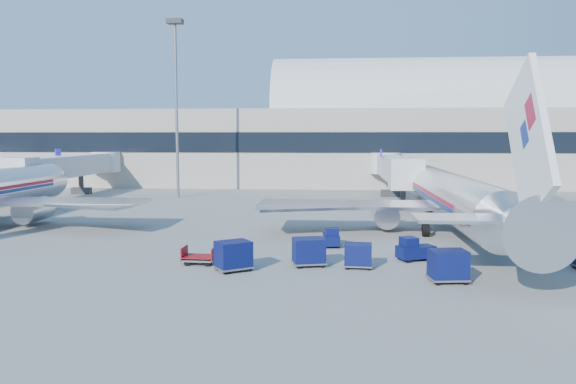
# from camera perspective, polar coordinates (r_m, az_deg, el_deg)

# --- Properties ---
(ground) EXTENTS (260.00, 260.00, 0.00)m
(ground) POSITION_cam_1_polar(r_m,az_deg,el_deg) (41.73, 4.44, -5.24)
(ground) COLOR gray
(ground) RESTS_ON ground
(terminal) EXTENTS (170.00, 28.15, 21.00)m
(terminal) POSITION_cam_1_polar(r_m,az_deg,el_deg) (97.90, -3.39, 5.46)
(terminal) COLOR #B2AA9E
(terminal) RESTS_ON ground
(airliner_main) EXTENTS (32.00, 37.26, 12.07)m
(airliner_main) POSITION_cam_1_polar(r_m,az_deg,el_deg) (46.80, 16.83, -0.65)
(airliner_main) COLOR silver
(airliner_main) RESTS_ON ground
(jetbridge_near) EXTENTS (4.40, 27.50, 6.25)m
(jetbridge_near) POSITION_cam_1_polar(r_m,az_deg,el_deg) (72.28, 10.62, 2.44)
(jetbridge_near) COLOR silver
(jetbridge_near) RESTS_ON ground
(jetbridge_mid) EXTENTS (4.40, 27.50, 6.25)m
(jetbridge_mid) POSITION_cam_1_polar(r_m,az_deg,el_deg) (79.75, -21.00, 2.46)
(jetbridge_mid) COLOR silver
(jetbridge_mid) RESTS_ON ground
(mast_west) EXTENTS (2.00, 1.20, 22.60)m
(mast_west) POSITION_cam_1_polar(r_m,az_deg,el_deg) (74.09, -11.31, 10.92)
(mast_west) COLOR slate
(mast_west) RESTS_ON ground
(barrier_near) EXTENTS (3.00, 0.55, 0.90)m
(barrier_near) POSITION_cam_1_polar(r_m,az_deg,el_deg) (47.13, 26.97, -4.03)
(barrier_near) COLOR #9E9E96
(barrier_near) RESTS_ON ground
(tug_lead) EXTENTS (2.61, 1.95, 1.53)m
(tug_lead) POSITION_cam_1_polar(r_m,az_deg,el_deg) (36.82, 12.72, -5.73)
(tug_lead) COLOR #090F44
(tug_lead) RESTS_ON ground
(tug_right) EXTENTS (2.51, 2.19, 1.47)m
(tug_right) POSITION_cam_1_polar(r_m,az_deg,el_deg) (39.42, 24.69, -5.40)
(tug_right) COLOR #090F44
(tug_right) RESTS_ON ground
(tug_left) EXTENTS (1.28, 2.22, 1.39)m
(tug_left) POSITION_cam_1_polar(r_m,az_deg,el_deg) (40.54, 4.42, -4.65)
(tug_left) COLOR #090F44
(tug_left) RESTS_ON ground
(cart_train_a) EXTENTS (1.77, 1.40, 1.49)m
(cart_train_a) POSITION_cam_1_polar(r_m,az_deg,el_deg) (34.11, 7.15, -6.38)
(cart_train_a) COLOR #090F44
(cart_train_a) RESTS_ON ground
(cart_train_b) EXTENTS (2.26, 1.93, 1.72)m
(cart_train_b) POSITION_cam_1_polar(r_m,az_deg,el_deg) (34.38, 2.13, -6.03)
(cart_train_b) COLOR #090F44
(cart_train_b) RESTS_ON ground
(cart_train_c) EXTENTS (2.52, 2.40, 1.77)m
(cart_train_c) POSITION_cam_1_polar(r_m,az_deg,el_deg) (33.28, -5.57, -6.40)
(cart_train_c) COLOR #090F44
(cart_train_c) RESTS_ON ground
(cart_solo_near) EXTENTS (2.21, 1.80, 1.77)m
(cart_solo_near) POSITION_cam_1_polar(r_m,az_deg,el_deg) (31.81, 15.96, -7.16)
(cart_solo_near) COLOR #090F44
(cart_solo_near) RESTS_ON ground
(cart_open_red) EXTENTS (2.05, 1.49, 0.54)m
(cart_open_red) POSITION_cam_1_polar(r_m,az_deg,el_deg) (35.34, -8.95, -6.66)
(cart_open_red) COLOR slate
(cart_open_red) RESTS_ON ground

